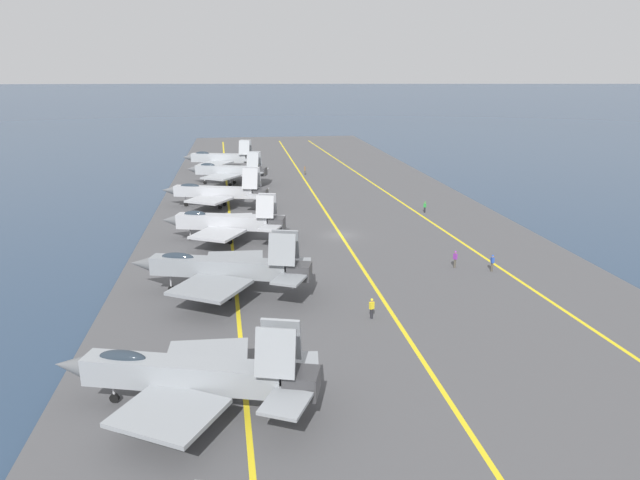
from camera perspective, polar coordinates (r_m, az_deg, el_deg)
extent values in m
plane|color=navy|center=(72.15, 2.08, 0.20)|extent=(2000.00, 2000.00, 0.00)
cube|color=#4C4C4F|center=(72.09, 2.08, 0.35)|extent=(229.15, 49.66, 0.40)
cube|color=yellow|center=(75.62, 12.32, 0.90)|extent=(206.01, 10.25, 0.01)
cube|color=yellow|center=(72.04, 2.08, 0.51)|extent=(206.23, 0.36, 0.01)
cube|color=yellow|center=(70.95, -8.83, 0.07)|extent=(206.16, 6.25, 0.01)
cube|color=gray|center=(36.17, -13.61, -12.87)|extent=(5.08, 12.25, 1.71)
cone|color=#5B5E60|center=(39.21, -23.55, -11.44)|extent=(2.21, 2.68, 1.62)
cube|color=#38383A|center=(34.34, -1.85, -14.07)|extent=(2.44, 2.46, 1.45)
ellipsoid|color=#232D38|center=(37.26, -19.14, -11.04)|extent=(1.74, 3.13, 0.94)
cube|color=gray|center=(33.79, -14.90, -16.34)|extent=(6.74, 6.95, 0.28)
cube|color=gray|center=(38.92, -11.24, -11.42)|extent=(4.91, 5.49, 0.28)
cube|color=gray|center=(32.70, -4.50, -11.21)|extent=(1.50, 2.48, 2.83)
cube|color=gray|center=(34.25, -3.85, -9.84)|extent=(1.50, 2.48, 2.83)
cube|color=gray|center=(32.54, -3.46, -15.99)|extent=(3.54, 3.32, 0.20)
cube|color=gray|center=(36.35, -2.02, -12.23)|extent=(3.04, 2.61, 0.20)
cylinder|color=#B2B2B7|center=(38.75, -19.93, -14.06)|extent=(0.16, 0.16, 1.51)
cylinder|color=black|center=(38.98, -19.86, -14.64)|extent=(0.38, 0.64, 0.60)
cylinder|color=#B2B2B7|center=(35.63, -12.21, -16.27)|extent=(0.16, 0.16, 1.51)
cylinder|color=black|center=(35.87, -12.17, -16.88)|extent=(0.38, 0.64, 0.60)
cylinder|color=#B2B2B7|center=(37.53, -10.94, -14.37)|extent=(0.16, 0.16, 1.51)
cylinder|color=black|center=(37.76, -10.90, -14.96)|extent=(0.38, 0.64, 0.60)
cube|color=gray|center=(52.82, -10.13, -2.71)|extent=(5.19, 12.57, 1.65)
cone|color=#5B5E60|center=(55.53, -17.34, -2.26)|extent=(2.18, 2.74, 1.56)
cube|color=#38383A|center=(51.00, -2.08, -3.15)|extent=(2.40, 2.50, 1.40)
ellipsoid|color=#232D38|center=(53.89, -14.05, -1.69)|extent=(1.75, 3.20, 0.91)
cube|color=gray|center=(49.68, -10.92, -4.66)|extent=(7.55, 7.52, 0.28)
cube|color=gray|center=(56.10, -8.54, -2.06)|extent=(5.79, 5.71, 0.28)
cube|color=gray|center=(49.75, -3.83, -0.97)|extent=(1.53, 2.54, 2.79)
cube|color=gray|center=(51.36, -3.43, -0.40)|extent=(1.53, 2.54, 2.79)
cube|color=gray|center=(49.05, -3.14, -3.98)|extent=(3.57, 3.39, 0.20)
cube|color=gray|center=(53.16, -2.19, -2.33)|extent=(3.06, 2.70, 0.20)
cylinder|color=#B2B2B7|center=(55.03, -14.69, -4.15)|extent=(0.16, 0.16, 1.86)
cylinder|color=black|center=(55.25, -14.64, -4.76)|extent=(0.38, 0.64, 0.60)
cylinder|color=#B2B2B7|center=(52.02, -9.08, -5.02)|extent=(0.16, 0.16, 1.86)
cylinder|color=black|center=(52.25, -9.05, -5.67)|extent=(0.38, 0.64, 0.60)
cylinder|color=#B2B2B7|center=(54.07, -8.36, -4.14)|extent=(0.16, 0.16, 1.86)
cylinder|color=black|center=(54.29, -8.33, -4.77)|extent=(0.38, 0.64, 0.60)
cube|color=#A8AAAF|center=(69.81, -9.71, 1.81)|extent=(4.51, 11.25, 1.72)
cone|color=#5B5E60|center=(71.87, -14.69, 1.93)|extent=(2.12, 2.46, 1.64)
cube|color=#38383A|center=(68.28, -4.34, 1.67)|extent=(2.38, 2.26, 1.46)
ellipsoid|color=#232D38|center=(70.62, -12.39, 2.52)|extent=(1.61, 2.87, 0.95)
cube|color=#A8AAAF|center=(66.64, -10.18, 0.59)|extent=(6.89, 6.74, 0.28)
cube|color=#A8AAAF|center=(73.07, -8.66, 2.07)|extent=(5.27, 4.90, 0.28)
cube|color=#A8AAAF|center=(67.13, -5.54, 3.32)|extent=(1.35, 2.26, 2.64)
cube|color=#A8AAAF|center=(68.85, -5.23, 3.66)|extent=(1.35, 2.26, 2.64)
cube|color=#A8AAAF|center=(66.22, -5.09, 1.19)|extent=(3.43, 3.09, 0.20)
cube|color=#A8AAAF|center=(70.51, -4.36, 2.15)|extent=(2.96, 2.34, 0.20)
cylinder|color=#B2B2B7|center=(71.48, -12.85, 0.61)|extent=(0.16, 0.16, 1.56)
cylinder|color=black|center=(71.61, -12.82, 0.24)|extent=(0.37, 0.64, 0.60)
cylinder|color=#B2B2B7|center=(68.82, -9.01, 0.21)|extent=(0.16, 0.16, 1.56)
cylinder|color=black|center=(68.95, -8.99, -0.17)|extent=(0.37, 0.64, 0.60)
cylinder|color=#B2B2B7|center=(71.05, -8.50, 0.75)|extent=(0.16, 0.16, 1.56)
cylinder|color=black|center=(71.18, -8.49, 0.38)|extent=(0.37, 0.64, 0.60)
cube|color=#A8AAAF|center=(87.78, -10.58, 4.76)|extent=(5.13, 12.16, 1.57)
cone|color=#5B5E60|center=(90.38, -14.85, 4.83)|extent=(2.11, 2.65, 1.49)
cube|color=#38383A|center=(85.64, -5.96, 4.67)|extent=(2.31, 2.43, 1.33)
ellipsoid|color=#232D38|center=(88.94, -12.88, 5.27)|extent=(1.71, 3.10, 0.86)
cube|color=#A8AAAF|center=(84.71, -11.03, 3.97)|extent=(7.04, 7.13, 0.28)
cube|color=#A8AAAF|center=(90.79, -9.63, 4.87)|extent=(5.31, 5.57, 0.28)
cube|color=#A8AAAF|center=(84.77, -7.02, 6.11)|extent=(1.58, 2.49, 3.03)
cube|color=#A8AAAF|center=(86.33, -6.72, 6.31)|extent=(1.58, 2.49, 3.03)
cube|color=#A8AAAF|center=(83.71, -6.67, 4.37)|extent=(3.55, 3.34, 0.20)
cube|color=#A8AAAF|center=(87.83, -5.91, 4.96)|extent=(3.07, 2.65, 0.20)
cylinder|color=#B2B2B7|center=(89.71, -13.27, 3.81)|extent=(0.16, 0.16, 1.63)
cylinder|color=black|center=(89.82, -13.25, 3.49)|extent=(0.39, 0.64, 0.60)
cylinder|color=#B2B2B7|center=(86.69, -9.99, 3.57)|extent=(0.16, 0.16, 1.63)
cylinder|color=black|center=(86.81, -9.97, 3.24)|extent=(0.39, 0.64, 0.60)
cylinder|color=#B2B2B7|center=(88.72, -9.53, 3.88)|extent=(0.16, 0.16, 1.63)
cylinder|color=black|center=(88.83, -9.52, 3.56)|extent=(0.39, 0.64, 0.60)
cube|color=#9EA3A8|center=(105.10, -9.40, 6.89)|extent=(5.29, 11.08, 1.66)
cone|color=#5B5E60|center=(107.54, -12.67, 6.92)|extent=(2.19, 2.52, 1.57)
cube|color=#38383A|center=(102.96, -5.91, 6.82)|extent=(2.40, 2.34, 1.41)
ellipsoid|color=#232D38|center=(106.21, -11.16, 7.33)|extent=(1.77, 2.87, 0.91)
cube|color=#9EA3A8|center=(101.75, -9.90, 6.24)|extent=(7.28, 7.08, 0.28)
cube|color=#9EA3A8|center=(108.38, -8.54, 6.92)|extent=(5.97, 5.34, 0.28)
cube|color=#9EA3A8|center=(102.17, -6.75, 7.96)|extent=(1.50, 2.28, 2.67)
cube|color=#9EA3A8|center=(103.80, -6.45, 8.10)|extent=(1.50, 2.28, 2.67)
cube|color=#9EA3A8|center=(101.00, -6.53, 6.62)|extent=(3.48, 3.22, 0.20)
cube|color=#9EA3A8|center=(105.20, -5.80, 7.03)|extent=(3.11, 2.55, 0.20)
cylinder|color=#B2B2B7|center=(106.92, -11.46, 5.98)|extent=(0.16, 0.16, 1.88)
cylinder|color=black|center=(107.03, -11.44, 5.64)|extent=(0.41, 0.64, 0.60)
cylinder|color=#B2B2B7|center=(103.94, -8.99, 5.81)|extent=(0.16, 0.16, 1.88)
cylinder|color=black|center=(104.06, -8.98, 5.47)|extent=(0.41, 0.64, 0.60)
cylinder|color=#B2B2B7|center=(106.08, -8.57, 6.04)|extent=(0.16, 0.16, 1.88)
cylinder|color=black|center=(106.20, -8.55, 5.71)|extent=(0.41, 0.64, 0.60)
cube|color=#9EA3A8|center=(120.64, -10.06, 8.09)|extent=(4.59, 11.56, 1.72)
cone|color=#5B5E60|center=(122.69, -13.08, 8.06)|extent=(2.13, 2.52, 1.63)
cube|color=#38383A|center=(118.89, -6.86, 8.10)|extent=(2.38, 2.31, 1.46)
ellipsoid|color=#232D38|center=(121.56, -11.67, 8.46)|extent=(1.63, 2.95, 0.94)
cube|color=#9EA3A8|center=(117.19, -10.35, 7.56)|extent=(7.21, 7.00, 0.28)
cube|color=#9EA3A8|center=(124.03, -9.40, 8.09)|extent=(5.56, 5.05, 0.28)
cube|color=#9EA3A8|center=(118.00, -7.60, 9.14)|extent=(1.42, 2.33, 2.84)
cube|color=#9EA3A8|center=(119.74, -7.39, 9.26)|extent=(1.42, 2.33, 2.84)
cube|color=#9EA3A8|center=(116.82, -7.34, 7.94)|extent=(3.45, 3.15, 0.20)
cube|color=#9EA3A8|center=(121.17, -6.83, 8.26)|extent=(2.97, 2.40, 0.20)
cylinder|color=#B2B2B7|center=(122.18, -11.95, 7.24)|extent=(0.16, 0.16, 1.88)
cylinder|color=black|center=(122.28, -11.93, 6.94)|extent=(0.37, 0.64, 0.60)
cylinder|color=#B2B2B7|center=(119.44, -9.63, 7.15)|extent=(0.16, 0.16, 1.88)
cylinder|color=black|center=(119.54, -9.62, 6.85)|extent=(0.37, 0.64, 0.60)
cylinder|color=#B2B2B7|center=(121.72, -9.32, 7.34)|extent=(0.16, 0.16, 1.88)
cylinder|color=black|center=(121.82, -9.31, 7.04)|extent=(0.37, 0.64, 0.60)
cylinder|color=#232328|center=(84.91, 10.42, 2.99)|extent=(0.24, 0.24, 0.80)
cube|color=green|center=(84.75, 10.45, 3.43)|extent=(0.40, 0.46, 0.56)
sphere|color=beige|center=(84.66, 10.46, 3.70)|extent=(0.22, 0.22, 0.22)
sphere|color=green|center=(84.65, 10.46, 3.74)|extent=(0.24, 0.24, 0.24)
cylinder|color=#4C473D|center=(61.47, 16.81, -2.60)|extent=(0.24, 0.24, 0.92)
cube|color=#284CB2|center=(61.24, 16.87, -1.95)|extent=(0.40, 0.28, 0.56)
sphere|color=beige|center=(61.12, 16.90, -1.58)|extent=(0.22, 0.22, 0.22)
sphere|color=#284CB2|center=(61.10, 16.90, -1.53)|extent=(0.24, 0.24, 0.24)
cylinder|color=#232328|center=(48.15, 5.18, -7.33)|extent=(0.24, 0.24, 0.85)
cube|color=yellow|center=(47.86, 5.20, -6.53)|extent=(0.40, 0.46, 0.62)
sphere|color=tan|center=(47.69, 5.21, -6.04)|extent=(0.22, 0.22, 0.22)
sphere|color=yellow|center=(47.67, 5.21, -5.98)|extent=(0.24, 0.24, 0.24)
cylinder|color=#4C473D|center=(114.71, -1.53, 6.73)|extent=(0.24, 0.24, 0.83)
cube|color=brown|center=(114.59, -1.53, 7.08)|extent=(0.41, 0.31, 0.57)
sphere|color=#9E7051|center=(114.52, -1.53, 7.28)|extent=(0.22, 0.22, 0.22)
sphere|color=brown|center=(114.51, -1.53, 7.31)|extent=(0.24, 0.24, 0.24)
cylinder|color=#4C473D|center=(61.59, 13.33, -2.29)|extent=(0.24, 0.24, 0.94)
cube|color=purple|center=(61.35, 13.37, -1.61)|extent=(0.46, 0.40, 0.61)
sphere|color=tan|center=(61.22, 13.40, -1.22)|extent=(0.22, 0.22, 0.22)
sphere|color=purple|center=(61.20, 13.40, -1.17)|extent=(0.24, 0.24, 0.24)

